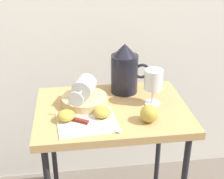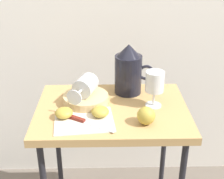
{
  "view_description": "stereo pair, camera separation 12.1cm",
  "coord_description": "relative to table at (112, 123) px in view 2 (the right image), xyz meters",
  "views": [
    {
      "loc": [
        -0.14,
        -1.08,
        1.3
      ],
      "look_at": [
        0.0,
        0.0,
        0.77
      ],
      "focal_mm": 50.84,
      "sensor_mm": 36.0,
      "label": 1
    },
    {
      "loc": [
        -0.02,
        -1.09,
        1.3
      ],
      "look_at": [
        0.0,
        0.0,
        0.77
      ],
      "focal_mm": 50.84,
      "sensor_mm": 36.0,
      "label": 2
    }
  ],
  "objects": [
    {
      "name": "apple_whole",
      "position": [
        0.12,
        -0.12,
        0.11
      ],
      "size": [
        0.07,
        0.07,
        0.07
      ],
      "primitive_type": "sphere",
      "color": "#B29938",
      "rests_on": "table"
    },
    {
      "name": "basket_tray",
      "position": [
        -0.1,
        0.04,
        0.09
      ],
      "size": [
        0.18,
        0.18,
        0.03
      ],
      "primitive_type": "cylinder",
      "color": "tan",
      "rests_on": "table"
    },
    {
      "name": "wine_glass_tipped_near",
      "position": [
        -0.11,
        0.04,
        0.15
      ],
      "size": [
        0.12,
        0.17,
        0.08
      ],
      "color": "silver",
      "rests_on": "basket_tray"
    },
    {
      "name": "wine_glass_upright",
      "position": [
        0.16,
        0.01,
        0.17
      ],
      "size": [
        0.07,
        0.07,
        0.15
      ],
      "color": "silver",
      "rests_on": "table"
    },
    {
      "name": "knife",
      "position": [
        -0.11,
        -0.11,
        0.08
      ],
      "size": [
        0.19,
        0.12,
        0.01
      ],
      "color": "silver",
      "rests_on": "linen_napkin"
    },
    {
      "name": "table",
      "position": [
        0.0,
        0.0,
        0.0
      ],
      "size": [
        0.6,
        0.43,
        0.69
      ],
      "color": "tan",
      "rests_on": "ground_plane"
    },
    {
      "name": "apple_half_right",
      "position": [
        -0.05,
        -0.07,
        0.09
      ],
      "size": [
        0.07,
        0.07,
        0.04
      ],
      "primitive_type": "ellipsoid",
      "color": "#B29938",
      "rests_on": "linen_napkin"
    },
    {
      "name": "apple_half_left",
      "position": [
        -0.18,
        -0.07,
        0.09
      ],
      "size": [
        0.07,
        0.07,
        0.04
      ],
      "primitive_type": "ellipsoid",
      "color": "#B29938",
      "rests_on": "linen_napkin"
    },
    {
      "name": "pitcher",
      "position": [
        0.07,
        0.14,
        0.16
      ],
      "size": [
        0.17,
        0.11,
        0.22
      ],
      "color": "black",
      "rests_on": "table"
    },
    {
      "name": "linen_napkin",
      "position": [
        -0.1,
        -0.1,
        0.07
      ],
      "size": [
        0.23,
        0.2,
        0.0
      ],
      "primitive_type": "cube",
      "rotation": [
        0.0,
        0.0,
        0.1
      ],
      "color": "silver",
      "rests_on": "table"
    }
  ]
}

